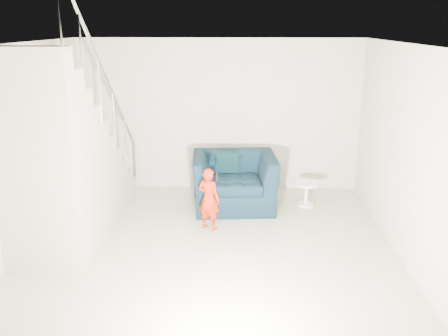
{
  "coord_description": "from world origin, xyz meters",
  "views": [
    {
      "loc": [
        0.44,
        -5.6,
        2.95
      ],
      "look_at": [
        0.15,
        1.2,
        0.85
      ],
      "focal_mm": 38.0,
      "sensor_mm": 36.0,
      "label": 1
    }
  ],
  "objects_px": {
    "toddler": "(209,199)",
    "staircase": "(67,173)",
    "armchair": "(234,181)",
    "side_table": "(306,190)"
  },
  "relations": [
    {
      "from": "armchair",
      "to": "side_table",
      "type": "relative_size",
      "value": 3.29
    },
    {
      "from": "staircase",
      "to": "side_table",
      "type": "bearing_deg",
      "value": 20.85
    },
    {
      "from": "armchair",
      "to": "toddler",
      "type": "distance_m",
      "value": 1.0
    },
    {
      "from": "side_table",
      "to": "toddler",
      "type": "bearing_deg",
      "value": -147.26
    },
    {
      "from": "toddler",
      "to": "armchair",
      "type": "bearing_deg",
      "value": -85.88
    },
    {
      "from": "armchair",
      "to": "side_table",
      "type": "height_order",
      "value": "armchair"
    },
    {
      "from": "side_table",
      "to": "staircase",
      "type": "distance_m",
      "value": 3.8
    },
    {
      "from": "armchair",
      "to": "toddler",
      "type": "xyz_separation_m",
      "value": [
        -0.35,
        -0.93,
        0.03
      ]
    },
    {
      "from": "toddler",
      "to": "staircase",
      "type": "xyz_separation_m",
      "value": [
        -1.94,
        -0.33,
        0.48
      ]
    },
    {
      "from": "armchair",
      "to": "side_table",
      "type": "distance_m",
      "value": 1.21
    }
  ]
}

